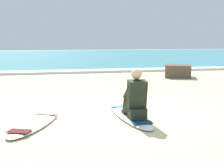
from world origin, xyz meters
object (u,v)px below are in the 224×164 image
Objects in this scene: surfboard_main at (130,115)px; shoreline_rock at (177,71)px; surfer_seated at (136,98)px; surfboard_spare_near at (35,123)px.

surfboard_main is 7.13m from shoreline_rock.
surfer_seated is at bearing -87.87° from surfboard_main.
surfboard_main is 2.14× the size of shoreline_rock.
surfboard_spare_near is at bearing -172.96° from surfboard_main.
surfboard_spare_near is (-1.88, 0.12, -0.40)m from surfer_seated.
shoreline_rock is (3.79, 6.38, -0.18)m from surfer_seated.
shoreline_rock is (5.67, 6.26, 0.22)m from surfboard_spare_near.
surfer_seated is 1.93m from surfboard_spare_near.
surfboard_main and surfboard_spare_near have the same top height.
shoreline_rock reaches higher than surfboard_spare_near.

